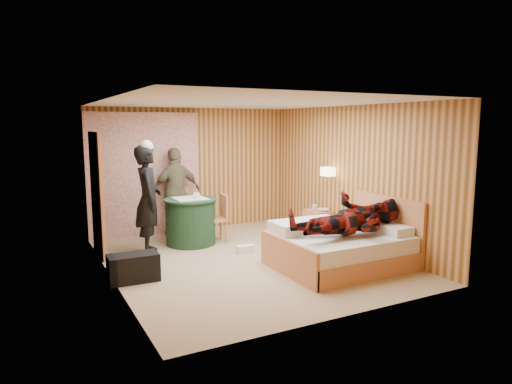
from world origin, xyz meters
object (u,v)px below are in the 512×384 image
duffel_bag (133,268)px  man_on_bed (352,208)px  bed (340,247)px  round_table (191,221)px  chair_near (219,214)px  woman_standing (148,200)px  nightstand (318,223)px  wall_lamp (328,172)px  man_at_table (176,192)px  chair_far (178,208)px

duffel_bag → man_on_bed: man_on_bed is taller
bed → round_table: (-1.59, 2.33, 0.13)m
chair_near → woman_standing: (-1.34, -0.16, 0.40)m
nightstand → bed: bearing=-114.4°
bed → round_table: size_ratio=2.04×
nightstand → man_on_bed: bearing=-111.1°
wall_lamp → round_table: bearing=159.3°
wall_lamp → nightstand: size_ratio=0.47×
round_table → chair_near: size_ratio=1.07×
nightstand → woman_standing: 3.26m
man_at_table → chair_far: bearing=101.4°
chair_near → wall_lamp: bearing=72.5°
round_table → man_on_bed: bearing=-57.7°
nightstand → duffel_bag: bearing=-166.8°
bed → chair_near: size_ratio=2.19×
nightstand → chair_near: size_ratio=0.62×
bed → chair_near: bed is taller
chair_far → woman_standing: (-0.84, -1.00, 0.38)m
duffel_bag → man_at_table: size_ratio=0.40×
round_table → woman_standing: size_ratio=0.52×
chair_far → man_on_bed: 3.69m
wall_lamp → bed: 1.92m
wall_lamp → nightstand: wall_lamp is taller
nightstand → man_at_table: bearing=147.9°
wall_lamp → nightstand: 1.05m
bed → nightstand: size_ratio=3.55×
nightstand → round_table: bearing=164.1°
round_table → man_at_table: 0.91m
bed → chair_near: bearing=115.5°
chair_far → duffel_bag: bearing=-108.8°
man_at_table → nightstand: bearing=140.8°
nightstand → round_table: (-2.34, 0.67, 0.15)m
man_on_bed → chair_far: bearing=115.8°
wall_lamp → chair_near: bearing=156.4°
chair_near → man_on_bed: (1.09, -2.47, 0.43)m
nightstand → woman_standing: (-3.16, 0.42, 0.64)m
bed → duffel_bag: size_ratio=2.86×
woman_standing → chair_far: bearing=-29.0°
chair_near → man_at_table: (-0.52, 0.89, 0.34)m
nightstand → duffel_bag: 3.83m
woman_standing → man_on_bed: (2.43, -2.31, 0.03)m
man_at_table → man_on_bed: 3.73m
chair_far → nightstand: bearing=-18.6°
round_table → chair_far: 0.76m
bed → nightstand: (0.75, 1.66, -0.02)m
woman_standing → man_at_table: 1.34m
nightstand → chair_near: (-1.82, 0.58, 0.24)m
bed → man_at_table: 3.56m
round_table → chair_far: size_ratio=1.03×
wall_lamp → man_at_table: (-2.39, 1.70, -0.44)m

